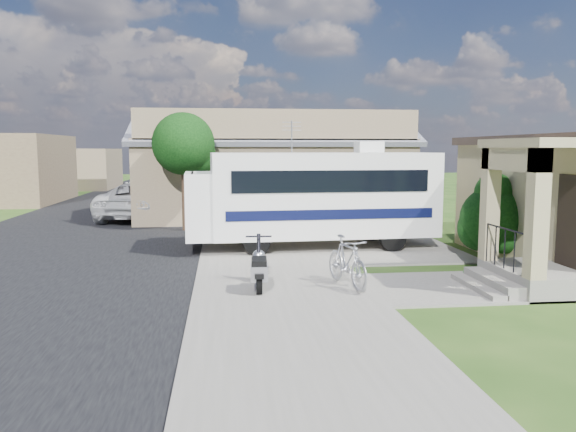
{
  "coord_description": "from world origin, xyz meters",
  "views": [
    {
      "loc": [
        -2.31,
        -13.04,
        3.17
      ],
      "look_at": [
        -0.5,
        2.5,
        1.3
      ],
      "focal_mm": 35.0,
      "sensor_mm": 36.0,
      "label": 1
    }
  ],
  "objects": [
    {
      "name": "street_tree_b",
      "position": [
        -3.7,
        19.05,
        3.39
      ],
      "size": [
        2.44,
        2.4,
        4.73
      ],
      "color": "black",
      "rests_on": "ground"
    },
    {
      "name": "street_tree_a",
      "position": [
        -3.7,
        9.05,
        3.25
      ],
      "size": [
        2.44,
        2.4,
        4.58
      ],
      "color": "black",
      "rests_on": "ground"
    },
    {
      "name": "warehouse",
      "position": [
        0.0,
        13.97,
        1.99
      ],
      "size": [
        12.5,
        8.4,
        5.04
      ],
      "color": "#7A644C",
      "rests_on": "ground"
    },
    {
      "name": "ground",
      "position": [
        0.0,
        0.0,
        0.0
      ],
      "size": [
        120.0,
        120.0,
        0.0
      ],
      "primitive_type": "plane",
      "color": "#1C3D10"
    },
    {
      "name": "street_slab",
      "position": [
        -7.5,
        10.0,
        0.01
      ],
      "size": [
        9.0,
        80.0,
        0.02
      ],
      "primitive_type": "cube",
      "color": "black",
      "rests_on": "ground"
    },
    {
      "name": "garden_hose",
      "position": [
        3.72,
        -0.16,
        0.09
      ],
      "size": [
        0.38,
        0.38,
        0.17
      ],
      "primitive_type": "cylinder",
      "color": "#166F20",
      "rests_on": "ground"
    },
    {
      "name": "pickup_truck",
      "position": [
        -5.87,
        13.08,
        0.84
      ],
      "size": [
        3.95,
        6.49,
        1.68
      ],
      "primitive_type": "imported",
      "rotation": [
        0.0,
        0.0,
        2.94
      ],
      "color": "silver",
      "rests_on": "ground"
    },
    {
      "name": "bicycle",
      "position": [
        0.46,
        -0.79,
        0.58
      ],
      "size": [
        0.98,
        1.99,
        1.15
      ],
      "primitive_type": "imported",
      "rotation": [
        0.0,
        0.0,
        0.24
      ],
      "color": "#A3A3AA",
      "rests_on": "ground"
    },
    {
      "name": "scooter",
      "position": [
        -1.53,
        -0.75,
        0.5
      ],
      "size": [
        0.6,
        1.73,
        1.13
      ],
      "rotation": [
        0.0,
        0.0,
        -0.06
      ],
      "color": "black",
      "rests_on": "ground"
    },
    {
      "name": "street_tree_c",
      "position": [
        -3.7,
        28.05,
        3.1
      ],
      "size": [
        2.44,
        2.4,
        4.42
      ],
      "color": "black",
      "rests_on": "ground"
    },
    {
      "name": "distant_bldg_near",
      "position": [
        -15.0,
        34.0,
        1.6
      ],
      "size": [
        8.0,
        7.0,
        3.2
      ],
      "primitive_type": "cube",
      "color": "#7A644C",
      "rests_on": "ground"
    },
    {
      "name": "walk_slab",
      "position": [
        3.0,
        -1.0,
        0.03
      ],
      "size": [
        4.0,
        3.0,
        0.05
      ],
      "primitive_type": "cube",
      "color": "slate",
      "rests_on": "ground"
    },
    {
      "name": "van",
      "position": [
        -6.55,
        20.08,
        0.89
      ],
      "size": [
        2.84,
        6.29,
        1.79
      ],
      "primitive_type": "imported",
      "rotation": [
        0.0,
        0.0,
        -0.05
      ],
      "color": "silver",
      "rests_on": "ground"
    },
    {
      "name": "sidewalk_slab",
      "position": [
        -1.0,
        10.0,
        0.03
      ],
      "size": [
        4.0,
        80.0,
        0.06
      ],
      "primitive_type": "cube",
      "color": "slate",
      "rests_on": "ground"
    },
    {
      "name": "motorhome",
      "position": [
        0.55,
        4.52,
        1.72
      ],
      "size": [
        7.92,
        2.82,
        4.01
      ],
      "rotation": [
        0.0,
        0.0,
        0.04
      ],
      "color": "white",
      "rests_on": "ground"
    },
    {
      "name": "driveway_slab",
      "position": [
        1.5,
        4.5,
        0.03
      ],
      "size": [
        7.0,
        6.0,
        0.05
      ],
      "primitive_type": "cube",
      "color": "slate",
      "rests_on": "ground"
    },
    {
      "name": "shrub",
      "position": [
        5.3,
        1.89,
        1.29
      ],
      "size": [
        2.05,
        1.95,
        2.51
      ],
      "color": "black",
      "rests_on": "ground"
    }
  ]
}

